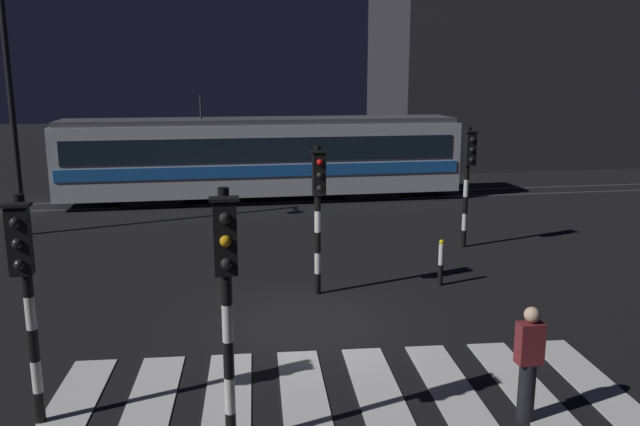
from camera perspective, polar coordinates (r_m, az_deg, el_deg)
The scene contains 13 objects.
ground_plane at distance 12.92m, azimuth -1.00°, elevation -9.82°, with size 120.00×120.00×0.00m, color black.
rail_near at distance 24.87m, azimuth -5.65°, elevation 0.86°, with size 80.00×0.12×0.03m, color #59595E.
rail_far at distance 26.28m, azimuth -5.90°, elevation 1.45°, with size 80.00×0.12×0.03m, color #59595E.
crosswalk_zebra at distance 10.02m, azimuth 2.13°, elevation -16.61°, with size 9.07×4.46×0.02m.
traffic_light_corner_far_right at distance 18.45m, azimuth 13.10°, elevation 3.82°, with size 0.36×0.42×3.45m.
traffic_light_median_centre at distance 13.94m, azimuth -0.15°, elevation 1.30°, with size 0.36×0.42×3.36m.
traffic_light_kerb_mid_left at distance 8.05m, azimuth -8.35°, elevation -6.23°, with size 0.36×0.42×3.50m.
traffic_light_corner_near_left at distance 9.45m, azimuth -24.84°, elevation -5.29°, with size 0.36×0.42×3.30m.
street_lamp_trackside_left at distance 21.15m, azimuth -26.16°, elevation 10.39°, with size 0.44×1.21×7.35m.
tram at distance 25.33m, azimuth -5.16°, elevation 5.04°, with size 15.64×2.58×4.15m.
pedestrian_waiting_at_kerb at distance 9.66m, azimuth 18.11°, elevation -12.64°, with size 0.36×0.24×1.71m.
bollard_island_edge at distance 15.27m, azimuth 10.74°, elevation -4.35°, with size 0.12×0.12×1.11m.
building_backdrop at distance 38.90m, azimuth 18.16°, elevation 12.70°, with size 16.75×8.00×11.32m, color #2D2D33.
Camera 1 is at (-1.92, -11.84, 4.81)m, focal length 35.85 mm.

